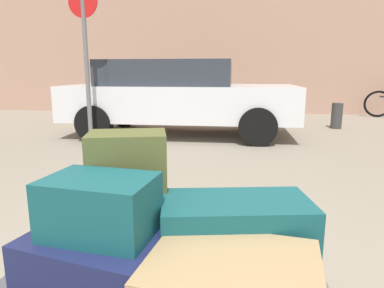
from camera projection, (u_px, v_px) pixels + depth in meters
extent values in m
cylinder|color=black|center=(82.00, 287.00, 1.74)|extent=(0.24, 0.06, 0.24)
cube|color=#191E47|center=(104.00, 265.00, 1.31)|extent=(0.63, 0.53, 0.26)
cube|color=#144C51|center=(236.00, 239.00, 1.43)|extent=(0.65, 0.41, 0.34)
cube|color=#4C5128|center=(129.00, 196.00, 1.57)|extent=(0.39, 0.30, 0.60)
cube|color=#144C51|center=(100.00, 206.00, 1.26)|extent=(0.43, 0.33, 0.22)
cube|color=silver|center=(181.00, 102.00, 6.56)|extent=(4.33, 1.87, 0.64)
cube|color=#2D333D|center=(168.00, 73.00, 6.47)|extent=(2.43, 1.62, 0.46)
cylinder|color=black|center=(253.00, 114.00, 7.27)|extent=(0.64, 0.23, 0.64)
cylinder|color=black|center=(258.00, 127.00, 5.62)|extent=(0.64, 0.23, 0.64)
cylinder|color=black|center=(125.00, 112.00, 7.62)|extent=(0.64, 0.23, 0.64)
cylinder|color=black|center=(94.00, 123.00, 5.97)|extent=(0.64, 0.23, 0.64)
torus|color=black|center=(378.00, 104.00, 9.26)|extent=(0.72, 0.21, 0.72)
cylinder|color=#383838|center=(337.00, 116.00, 7.37)|extent=(0.23, 0.23, 0.55)
cylinder|color=slate|center=(87.00, 68.00, 5.43)|extent=(0.07, 0.07, 2.52)
cylinder|color=red|center=(83.00, 1.00, 5.22)|extent=(0.50, 0.09, 0.50)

